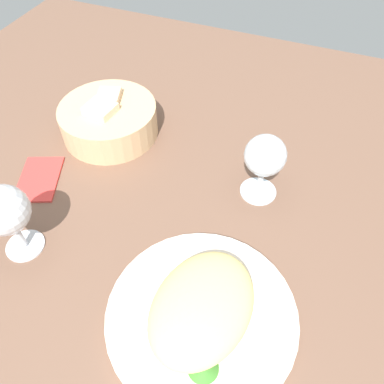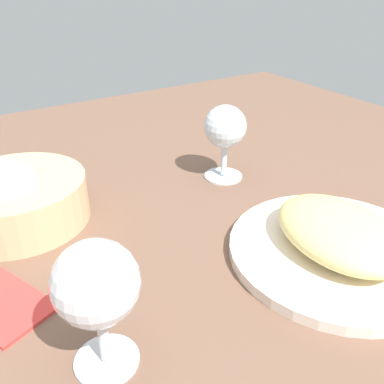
{
  "view_description": "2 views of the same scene",
  "coord_description": "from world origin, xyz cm",
  "px_view_note": "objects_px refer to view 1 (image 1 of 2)",
  "views": [
    {
      "loc": [
        -30.15,
        -17.92,
        51.88
      ],
      "look_at": [
        6.08,
        -3.56,
        5.89
      ],
      "focal_mm": 35.6,
      "sensor_mm": 36.0,
      "label": 1
    },
    {
      "loc": [
        -36.12,
        26.38,
        32.61
      ],
      "look_at": [
        6.48,
        -0.82,
        4.58
      ],
      "focal_mm": 39.38,
      "sensor_mm": 36.0,
      "label": 2
    }
  ],
  "objects_px": {
    "plate": "(202,315)",
    "wine_glass_far": "(5,212)",
    "bread_basket": "(109,120)",
    "folded_napkin": "(39,178)",
    "wine_glass_near": "(265,158)"
  },
  "relations": [
    {
      "from": "bread_basket",
      "to": "folded_napkin",
      "type": "relative_size",
      "value": 1.74
    },
    {
      "from": "plate",
      "to": "wine_glass_far",
      "type": "relative_size",
      "value": 2.01
    },
    {
      "from": "bread_basket",
      "to": "wine_glass_far",
      "type": "xyz_separation_m",
      "value": [
        -0.29,
        -0.01,
        0.06
      ]
    },
    {
      "from": "bread_basket",
      "to": "folded_napkin",
      "type": "xyz_separation_m",
      "value": [
        -0.16,
        0.06,
        -0.03
      ]
    },
    {
      "from": "wine_glass_near",
      "to": "wine_glass_far",
      "type": "bearing_deg",
      "value": 128.16
    },
    {
      "from": "bread_basket",
      "to": "wine_glass_far",
      "type": "distance_m",
      "value": 0.3
    },
    {
      "from": "folded_napkin",
      "to": "bread_basket",
      "type": "bearing_deg",
      "value": -41.92
    },
    {
      "from": "folded_napkin",
      "to": "wine_glass_far",
      "type": "bearing_deg",
      "value": -174.64
    },
    {
      "from": "plate",
      "to": "wine_glass_far",
      "type": "xyz_separation_m",
      "value": [
        0.01,
        0.3,
        0.08
      ]
    },
    {
      "from": "plate",
      "to": "folded_napkin",
      "type": "relative_size",
      "value": 2.41
    },
    {
      "from": "plate",
      "to": "wine_glass_near",
      "type": "xyz_separation_m",
      "value": [
        0.25,
        -0.01,
        0.08
      ]
    },
    {
      "from": "wine_glass_near",
      "to": "wine_glass_far",
      "type": "height_order",
      "value": "wine_glass_far"
    },
    {
      "from": "bread_basket",
      "to": "wine_glass_near",
      "type": "height_order",
      "value": "wine_glass_near"
    },
    {
      "from": "bread_basket",
      "to": "plate",
      "type": "bearing_deg",
      "value": -133.75
    },
    {
      "from": "wine_glass_far",
      "to": "bread_basket",
      "type": "bearing_deg",
      "value": 1.71
    }
  ]
}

